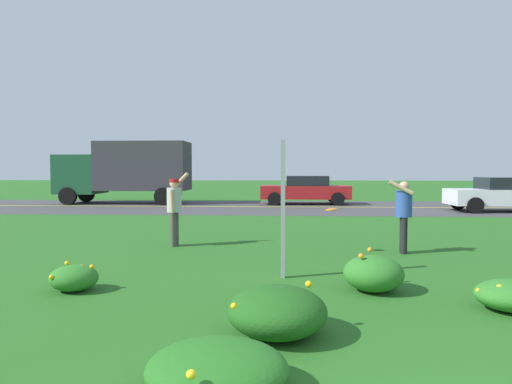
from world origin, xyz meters
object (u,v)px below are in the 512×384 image
object	(u,v)px
car_white_center_left	(505,194)
box_truck_dark_green	(127,169)
person_catcher_blue_shirt	(404,210)
frisbee_orange	(331,210)
sign_post_near_path	(283,209)
person_thrower_red_cap_gray_shirt	(174,205)
car_red_center_right	(305,190)

from	to	relation	value
car_white_center_left	box_truck_dark_green	distance (m)	17.86
person_catcher_blue_shirt	frisbee_orange	world-z (taller)	person_catcher_blue_shirt
sign_post_near_path	person_thrower_red_cap_gray_shirt	xyz separation A→B (m)	(-2.51, 3.02, -0.18)
person_thrower_red_cap_gray_shirt	person_catcher_blue_shirt	distance (m)	5.14
frisbee_orange	car_white_center_left	world-z (taller)	car_white_center_left
person_thrower_red_cap_gray_shirt	car_white_center_left	distance (m)	15.11
person_catcher_blue_shirt	car_red_center_right	bearing A→B (deg)	95.67
person_thrower_red_cap_gray_shirt	person_catcher_blue_shirt	world-z (taller)	person_thrower_red_cap_gray_shirt
car_white_center_left	car_red_center_right	distance (m)	8.96
person_catcher_blue_shirt	car_white_center_left	xyz separation A→B (m)	(6.81, 9.95, -0.18)
frisbee_orange	box_truck_dark_green	size ratio (longest dim) A/B	0.04
person_catcher_blue_shirt	car_white_center_left	size ratio (longest dim) A/B	0.35
person_thrower_red_cap_gray_shirt	frisbee_orange	world-z (taller)	person_thrower_red_cap_gray_shirt
box_truck_dark_green	sign_post_near_path	bearing A→B (deg)	-63.31
sign_post_near_path	person_catcher_blue_shirt	world-z (taller)	sign_post_near_path
frisbee_orange	car_red_center_right	world-z (taller)	car_red_center_right
person_catcher_blue_shirt	frisbee_orange	bearing A→B (deg)	-176.54
person_thrower_red_cap_gray_shirt	frisbee_orange	xyz separation A→B (m)	(3.56, -0.74, -0.02)
car_red_center_right	box_truck_dark_green	distance (m)	9.34
person_thrower_red_cap_gray_shirt	box_truck_dark_green	xyz separation A→B (m)	(-5.54, 13.00, 0.84)
frisbee_orange	car_white_center_left	distance (m)	13.06
car_red_center_right	box_truck_dark_green	world-z (taller)	box_truck_dark_green
person_thrower_red_cap_gray_shirt	car_red_center_right	size ratio (longest dim) A/B	0.38
person_thrower_red_cap_gray_shirt	box_truck_dark_green	world-z (taller)	box_truck_dark_green
car_red_center_right	sign_post_near_path	bearing A→B (deg)	-94.39
sign_post_near_path	person_catcher_blue_shirt	xyz separation A→B (m)	(2.59, 2.37, -0.22)
person_catcher_blue_shirt	box_truck_dark_green	bearing A→B (deg)	127.93
person_catcher_blue_shirt	frisbee_orange	distance (m)	1.54
person_thrower_red_cap_gray_shirt	car_red_center_right	world-z (taller)	person_thrower_red_cap_gray_shirt
person_catcher_blue_shirt	sign_post_near_path	bearing A→B (deg)	-137.47
person_catcher_blue_shirt	car_white_center_left	world-z (taller)	person_catcher_blue_shirt
person_thrower_red_cap_gray_shirt	person_catcher_blue_shirt	xyz separation A→B (m)	(5.10, -0.65, -0.04)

